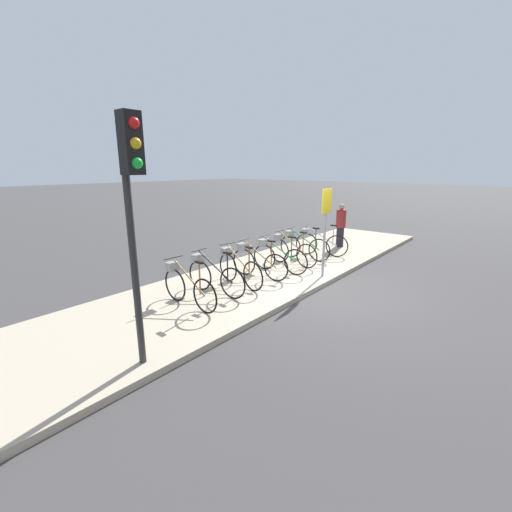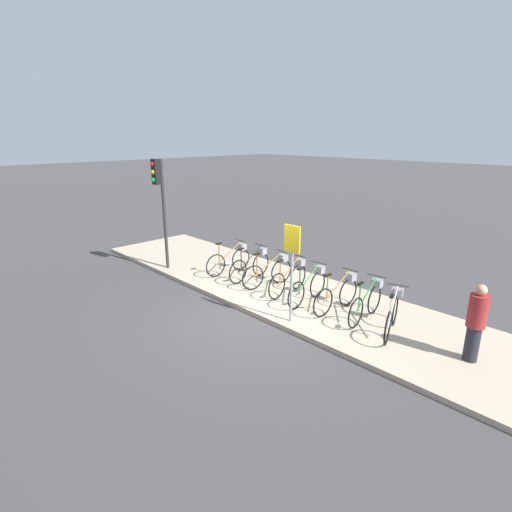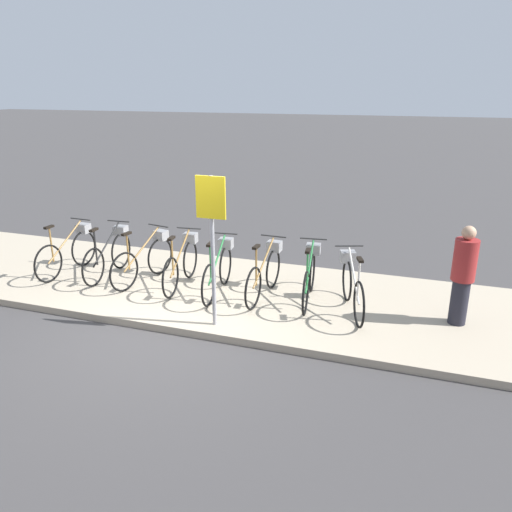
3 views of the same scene
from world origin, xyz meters
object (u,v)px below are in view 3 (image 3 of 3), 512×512
at_px(parked_bicycle_5, 266,271).
at_px(sign_post, 212,226).
at_px(parked_bicycle_6, 310,275).
at_px(pedestrian, 463,274).
at_px(parked_bicycle_3, 182,261).
at_px(parked_bicycle_1, 110,252).
at_px(parked_bicycle_0, 70,249).
at_px(parked_bicycle_4, 219,268).
at_px(parked_bicycle_7, 352,284).
at_px(parked_bicycle_2, 146,257).

height_order(parked_bicycle_5, sign_post, sign_post).
xyz_separation_m(parked_bicycle_6, pedestrian, (2.32, -0.14, 0.35)).
bearing_deg(parked_bicycle_3, parked_bicycle_1, 179.11).
bearing_deg(parked_bicycle_0, parked_bicycle_4, -0.41).
bearing_deg(parked_bicycle_5, parked_bicycle_4, -172.31).
xyz_separation_m(pedestrian, sign_post, (-3.47, -1.22, 0.74)).
distance_m(parked_bicycle_7, pedestrian, 1.64).
height_order(parked_bicycle_0, pedestrian, pedestrian).
relative_size(parked_bicycle_0, parked_bicycle_7, 1.05).
relative_size(parked_bicycle_1, parked_bicycle_6, 1.00).
bearing_deg(parked_bicycle_0, parked_bicycle_2, 2.33).
bearing_deg(parked_bicycle_5, parked_bicycle_0, -178.73).
bearing_deg(parked_bicycle_7, parked_bicycle_3, 177.95).
bearing_deg(parked_bicycle_4, parked_bicycle_0, 179.59).
relative_size(parked_bicycle_0, parked_bicycle_1, 1.00).
xyz_separation_m(parked_bicycle_4, parked_bicycle_6, (1.56, 0.18, 0.00)).
height_order(parked_bicycle_2, pedestrian, pedestrian).
relative_size(parked_bicycle_2, parked_bicycle_5, 0.99).
height_order(parked_bicycle_4, pedestrian, pedestrian).
bearing_deg(parked_bicycle_5, pedestrian, -1.46).
height_order(parked_bicycle_1, parked_bicycle_6, same).
height_order(parked_bicycle_2, parked_bicycle_4, same).
xyz_separation_m(parked_bicycle_6, sign_post, (-1.14, -1.37, 1.09)).
height_order(parked_bicycle_3, parked_bicycle_4, same).
relative_size(parked_bicycle_2, parked_bicycle_4, 0.99).
bearing_deg(parked_bicycle_0, parked_bicycle_3, 1.89).
bearing_deg(sign_post, parked_bicycle_0, 160.94).
bearing_deg(parked_bicycle_7, parked_bicycle_1, 178.34).
bearing_deg(pedestrian, parked_bicycle_0, -179.93).
xyz_separation_m(parked_bicycle_0, pedestrian, (6.98, 0.01, 0.35)).
xyz_separation_m(parked_bicycle_2, parked_bicycle_4, (1.48, -0.09, 0.00)).
distance_m(parked_bicycle_4, parked_bicycle_6, 1.57).
relative_size(parked_bicycle_3, parked_bicycle_4, 1.00).
xyz_separation_m(parked_bicycle_3, parked_bicycle_6, (2.31, 0.08, 0.00)).
bearing_deg(parked_bicycle_5, sign_post, -106.80).
height_order(parked_bicycle_3, sign_post, sign_post).
bearing_deg(sign_post, parked_bicycle_6, 50.11).
bearing_deg(parked_bicycle_4, parked_bicycle_2, 176.58).
height_order(parked_bicycle_2, sign_post, sign_post).
height_order(parked_bicycle_4, parked_bicycle_6, same).
bearing_deg(parked_bicycle_5, parked_bicycle_6, 5.06).
bearing_deg(parked_bicycle_6, parked_bicycle_0, -178.11).
distance_m(parked_bicycle_1, parked_bicycle_6, 3.83).
bearing_deg(parked_bicycle_4, sign_post, -70.80).
bearing_deg(parked_bicycle_7, parked_bicycle_0, 179.67).
bearing_deg(parked_bicycle_0, parked_bicycle_6, 1.89).
relative_size(parked_bicycle_5, parked_bicycle_7, 1.05).
relative_size(parked_bicycle_5, parked_bicycle_6, 1.00).
relative_size(parked_bicycle_4, parked_bicycle_7, 1.05).
height_order(parked_bicycle_3, pedestrian, pedestrian).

